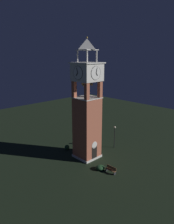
# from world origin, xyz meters

# --- Properties ---
(ground) EXTENTS (80.00, 80.00, 0.00)m
(ground) POSITION_xyz_m (0.00, 0.00, 0.00)
(ground) COLOR black
(clock_tower) EXTENTS (3.88, 3.88, 18.37)m
(clock_tower) POSITION_xyz_m (0.00, -0.00, 7.58)
(clock_tower) COLOR #AD5B42
(clock_tower) RESTS_ON ground
(park_bench) EXTENTS (0.48, 1.61, 0.95)m
(park_bench) POSITION_xyz_m (-0.98, -5.80, 0.48)
(park_bench) COLOR brown
(park_bench) RESTS_ON ground
(lamp_post) EXTENTS (0.36, 0.36, 3.99)m
(lamp_post) POSITION_xyz_m (5.84, -0.90, 2.76)
(lamp_post) COLOR black
(lamp_post) RESTS_ON ground
(trash_bin) EXTENTS (0.52, 0.52, 0.80)m
(trash_bin) POSITION_xyz_m (2.96, 4.35, 0.40)
(trash_bin) COLOR #4C4C51
(trash_bin) RESTS_ON ground
(shrub_near_entry) EXTENTS (0.80, 0.80, 0.87)m
(shrub_near_entry) POSITION_xyz_m (-0.70, 4.27, 0.43)
(shrub_near_entry) COLOR #234C28
(shrub_near_entry) RESTS_ON ground
(shrub_left_of_tower) EXTENTS (1.26, 1.26, 0.61)m
(shrub_left_of_tower) POSITION_xyz_m (-1.44, -4.22, 0.31)
(shrub_left_of_tower) COLOR #234C28
(shrub_left_of_tower) RESTS_ON ground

